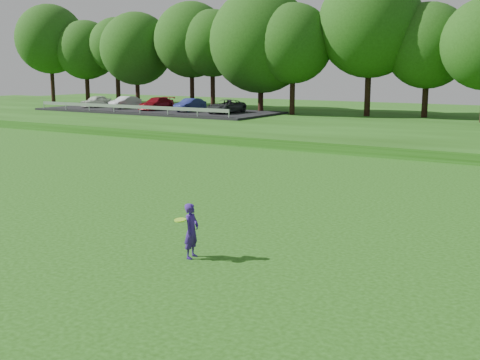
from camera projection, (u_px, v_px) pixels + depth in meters
The scene contains 6 objects.
ground at pixel (78, 230), 18.17m from camera, with size 140.00×140.00×0.00m, color #1D470D.
berm at pixel (406, 127), 46.58m from camera, with size 130.00×30.00×0.60m, color #1D470D.
walking_path at pixel (336, 151), 34.91m from camera, with size 130.00×1.60×0.04m, color gray.
treeline at pixel (426, 26), 48.49m from camera, with size 104.00×7.00×15.00m, color #1D4610, non-canonical shape.
parking_lot at pixel (159, 107), 57.57m from camera, with size 24.00×9.00×1.38m.
woman at pixel (191, 231), 15.36m from camera, with size 0.49×0.74×1.43m.
Camera 1 is at (13.38, -12.41, 4.84)m, focal length 45.00 mm.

